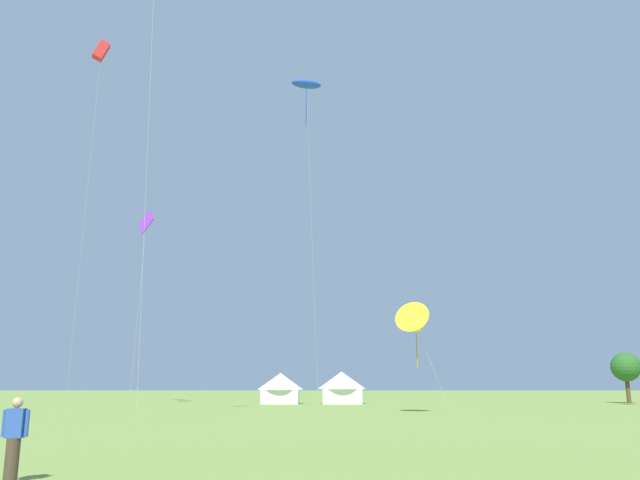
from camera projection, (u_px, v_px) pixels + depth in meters
name	position (u px, v px, depth m)	size (l,w,h in m)	color
kite_purple_diamond	(148.00, 223.00, 66.78)	(2.12, 3.13, 19.97)	purple
kite_red_box	(103.00, 52.00, 64.41)	(1.89, 2.00, 35.91)	red
kite_blue_parafoil	(308.00, 85.00, 65.99)	(3.33, 2.02, 32.84)	blue
kite_yellow_delta	(418.00, 324.00, 46.56)	(3.87, 3.81, 7.84)	yellow
person_spectator	(16.00, 440.00, 13.41)	(0.57, 0.28, 1.73)	#473828
festival_tent_right	(282.00, 387.00, 66.04)	(4.77, 4.77, 3.10)	white
festival_tent_left	(343.00, 386.00, 66.04)	(5.00, 5.00, 3.25)	white
tree_distant_left	(628.00, 367.00, 68.22)	(3.07, 3.07, 5.32)	brown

